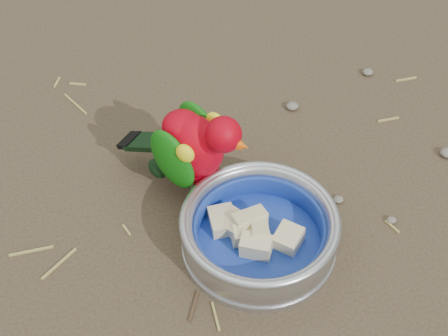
{
  "coord_description": "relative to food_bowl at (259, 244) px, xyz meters",
  "views": [
    {
      "loc": [
        -0.16,
        -0.54,
        0.74
      ],
      "look_at": [
        -0.07,
        0.08,
        0.08
      ],
      "focal_mm": 55.0,
      "sensor_mm": 36.0,
      "label": 1
    }
  ],
  "objects": [
    {
      "name": "ground",
      "position": [
        0.03,
        -0.0,
        -0.01
      ],
      "size": [
        60.0,
        60.0,
        0.0
      ],
      "primitive_type": "plane",
      "color": "#453727"
    },
    {
      "name": "fruit_wedges",
      "position": [
        0.0,
        -0.0,
        0.02
      ],
      "size": [
        0.12,
        0.12,
        0.03
      ],
      "primitive_type": null,
      "color": "beige",
      "rests_on": "food_bowl"
    },
    {
      "name": "ground_debris",
      "position": [
        0.03,
        0.01,
        -0.01
      ],
      "size": [
        0.9,
        0.8,
        0.01
      ],
      "primitive_type": null,
      "color": "#A2964C",
      "rests_on": "ground"
    },
    {
      "name": "food_bowl",
      "position": [
        0.0,
        0.0,
        0.0
      ],
      "size": [
        0.21,
        0.21,
        0.02
      ],
      "primitive_type": "cylinder",
      "color": "#B2B2BA",
      "rests_on": "ground"
    },
    {
      "name": "bowl_wall",
      "position": [
        0.0,
        0.0,
        0.03
      ],
      "size": [
        0.21,
        0.21,
        0.04
      ],
      "primitive_type": null,
      "color": "#B2B2BA",
      "rests_on": "food_bowl"
    },
    {
      "name": "lory_parrot",
      "position": [
        -0.07,
        0.11,
        0.07
      ],
      "size": [
        0.2,
        0.19,
        0.15
      ],
      "primitive_type": null,
      "rotation": [
        0.0,
        0.0,
        -2.25
      ],
      "color": "#AD000F",
      "rests_on": "ground"
    }
  ]
}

